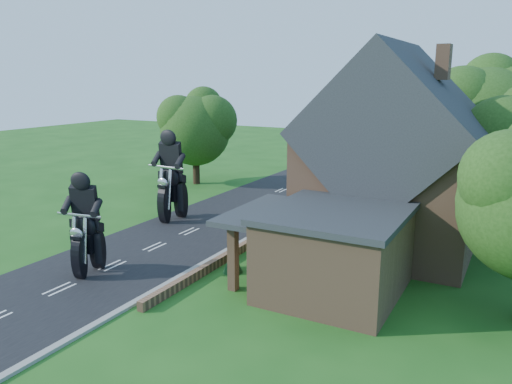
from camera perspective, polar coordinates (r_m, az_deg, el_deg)
The scene contains 17 objects.
ground at distance 26.33m, azimuth -11.51°, elevation -6.18°, with size 120.00×120.00×0.00m, color #1B5016.
road at distance 26.32m, azimuth -11.51°, elevation -6.15°, with size 7.00×80.00×0.02m, color black.
kerb at distance 24.23m, azimuth -4.81°, elevation -7.50°, with size 0.30×80.00×0.12m, color gray.
garden_wall at distance 27.98m, azimuth 1.94°, elevation -4.33°, with size 0.30×22.00×0.40m, color #8A6146.
house at distance 25.90m, azimuth 15.39°, elevation 3.23°, with size 9.54×8.64×10.24m.
annex at distance 20.34m, azimuth 8.73°, elevation -6.55°, with size 7.05×5.94×3.44m.
tree_behind_house at distance 35.18m, azimuth 25.40°, elevation 7.99°, with size 7.81×7.20×10.08m.
tree_behind_left at distance 37.03m, azimuth 16.04°, elevation 8.15°, with size 6.94×6.40×9.16m.
tree_far_road at distance 40.46m, azimuth -6.45°, elevation 7.65°, with size 6.08×5.60×7.84m.
shrub_a at distance 22.44m, azimuth -2.69°, elevation -7.84°, with size 0.90×0.90×1.10m, color #103216.
shrub_b at distance 24.48m, azimuth 0.36°, elevation -6.02°, with size 0.90×0.90×1.10m, color #103216.
shrub_c at distance 26.60m, azimuth 2.91°, elevation -4.48°, with size 0.90×0.90×1.10m, color #103216.
shrub_d at distance 31.01m, azimuth 6.92°, elevation -2.02°, with size 0.90×0.90×1.10m, color #103216.
shrub_e at distance 33.28m, azimuth 8.52°, elevation -1.04°, with size 0.90×0.90×1.10m, color #103216.
shrub_f at distance 35.58m, azimuth 9.91°, elevation -0.18°, with size 0.90×0.90×1.10m, color #103216.
motorcycle_lead at distance 23.38m, azimuth -18.54°, elevation -7.27°, with size 0.38×1.49×1.38m, color black, non-canonical shape.
motorcycle_follow at distance 30.74m, azimuth -9.48°, elevation -1.70°, with size 0.45×1.78×1.66m, color black, non-canonical shape.
Camera 1 is at (16.23, -18.91, 8.49)m, focal length 35.00 mm.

